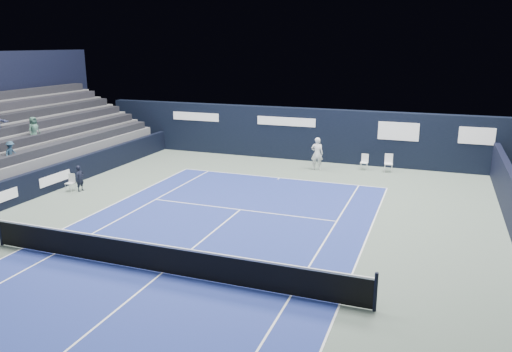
{
  "coord_description": "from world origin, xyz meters",
  "views": [
    {
      "loc": [
        7.55,
        -12.13,
        6.83
      ],
      "look_at": [
        0.39,
        7.28,
        1.3
      ],
      "focal_mm": 35.0,
      "sensor_mm": 36.0,
      "label": 1
    }
  ],
  "objects_px": {
    "folding_chair_back_b": "(389,162)",
    "tennis_player": "(317,154)",
    "folding_chair_back_a": "(365,159)",
    "line_judge_chair": "(71,181)",
    "tennis_net": "(161,258)"
  },
  "relations": [
    {
      "from": "folding_chair_back_a",
      "to": "folding_chair_back_b",
      "type": "bearing_deg",
      "value": -0.06
    },
    {
      "from": "folding_chair_back_a",
      "to": "tennis_player",
      "type": "relative_size",
      "value": 0.48
    },
    {
      "from": "tennis_net",
      "to": "line_judge_chair",
      "type": "bearing_deg",
      "value": 144.13
    },
    {
      "from": "line_judge_chair",
      "to": "tennis_player",
      "type": "bearing_deg",
      "value": 37.11
    },
    {
      "from": "folding_chair_back_b",
      "to": "line_judge_chair",
      "type": "xyz_separation_m",
      "value": [
        -13.81,
        -8.98,
        -0.09
      ]
    },
    {
      "from": "folding_chair_back_b",
      "to": "tennis_net",
      "type": "distance_m",
      "value": 16.08
    },
    {
      "from": "folding_chair_back_a",
      "to": "line_judge_chair",
      "type": "bearing_deg",
      "value": -141.05
    },
    {
      "from": "folding_chair_back_a",
      "to": "folding_chair_back_b",
      "type": "distance_m",
      "value": 1.31
    },
    {
      "from": "folding_chair_back_a",
      "to": "line_judge_chair",
      "type": "xyz_separation_m",
      "value": [
        -12.51,
        -9.05,
        -0.11
      ]
    },
    {
      "from": "tennis_player",
      "to": "folding_chair_back_b",
      "type": "bearing_deg",
      "value": 13.33
    },
    {
      "from": "folding_chair_back_b",
      "to": "tennis_player",
      "type": "distance_m",
      "value": 3.91
    },
    {
      "from": "line_judge_chair",
      "to": "folding_chair_back_b",
      "type": "bearing_deg",
      "value": 31.26
    },
    {
      "from": "folding_chair_back_b",
      "to": "line_judge_chair",
      "type": "bearing_deg",
      "value": -154.15
    },
    {
      "from": "folding_chair_back_b",
      "to": "tennis_net",
      "type": "bearing_deg",
      "value": -115.95
    },
    {
      "from": "folding_chair_back_b",
      "to": "line_judge_chair",
      "type": "height_order",
      "value": "folding_chair_back_b"
    }
  ]
}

